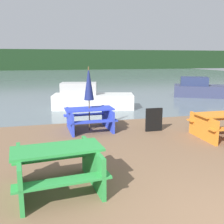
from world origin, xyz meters
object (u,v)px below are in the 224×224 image
object	(u,v)px
picnic_table_green	(58,165)
signboard	(154,120)
picnic_table_blue	(89,117)
umbrella_navy	(89,84)
boat_second	(203,89)
boat	(91,99)

from	to	relation	value
picnic_table_green	signboard	distance (m)	4.49
picnic_table_blue	umbrella_navy	size ratio (longest dim) A/B	0.76
picnic_table_green	signboard	size ratio (longest dim) A/B	2.24
umbrella_navy	boat_second	xyz separation A→B (m)	(8.05, 5.86, -1.07)
picnic_table_blue	signboard	xyz separation A→B (m)	(1.99, -0.65, -0.06)
picnic_table_green	boat_second	size ratio (longest dim) A/B	0.42
picnic_table_green	picnic_table_blue	size ratio (longest dim) A/B	1.07
boat	boat_second	bearing A→B (deg)	29.38
signboard	picnic_table_blue	bearing A→B (deg)	161.89
umbrella_navy	boat_second	distance (m)	10.01
picnic_table_green	boat	size ratio (longest dim) A/B	0.43
boat_second	signboard	bearing A→B (deg)	-105.05
boat	boat_second	xyz separation A→B (m)	(7.36, 2.18, -0.01)
picnic_table_green	boat_second	distance (m)	13.38
picnic_table_blue	umbrella_navy	bearing A→B (deg)	-90.00
boat	signboard	size ratio (longest dim) A/B	5.15
umbrella_navy	boat_second	world-z (taller)	umbrella_navy
picnic_table_green	umbrella_navy	distance (m)	4.12
boat	boat_second	size ratio (longest dim) A/B	0.96
picnic_table_green	umbrella_navy	xyz separation A→B (m)	(1.22, 3.79, 1.06)
umbrella_navy	boat	size ratio (longest dim) A/B	0.53
picnic_table_blue	signboard	bearing A→B (deg)	-18.11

